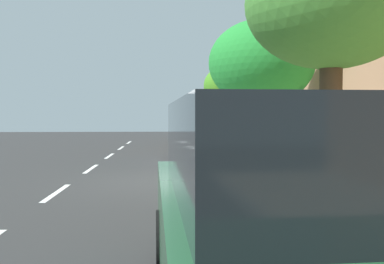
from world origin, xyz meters
TOP-DOWN VIEW (x-y plane):
  - ground at (0.00, 0.00)m, footprint 61.95×61.95m
  - sidewalk at (3.98, 0.00)m, footprint 3.43×38.72m
  - curb_edge at (2.19, 0.00)m, footprint 0.16×38.72m
  - lane_stripe_centre at (-2.53, -1.46)m, footprint 0.14×35.80m
  - lane_stripe_bike_edge at (0.72, 0.00)m, footprint 0.12×38.72m
  - building_facade at (5.95, 0.00)m, footprint 0.50×38.72m
  - parked_suv_green_nearest at (1.06, -7.95)m, footprint 2.12×4.78m
  - parked_pickup_white_second at (1.24, 4.78)m, footprint 2.19×5.37m
  - parked_sedan_tan_mid at (1.17, 13.52)m, footprint 2.06×4.51m
  - bicycle_at_curb at (1.72, -0.78)m, footprint 1.73×0.46m
  - cyclist_with_backpack at (1.95, -1.23)m, footprint 0.47×0.60m
  - street_tree_near_cyclist at (3.40, -3.17)m, footprint 3.46×3.46m
  - street_tree_mid_block at (3.40, 3.16)m, footprint 3.75×3.75m
  - street_tree_far_end at (3.40, 13.46)m, footprint 2.44×2.44m
  - pedestrian_on_phone at (4.16, 11.75)m, footprint 0.55×0.39m
  - fire_hydrant at (2.62, -3.22)m, footprint 0.22×0.22m

SIDE VIEW (x-z plane):
  - ground at x=0.00m, z-range 0.00..0.00m
  - lane_stripe_centre at x=-2.53m, z-range 0.00..0.01m
  - lane_stripe_bike_edge at x=0.72m, z-range 0.00..0.01m
  - sidewalk at x=3.98m, z-range 0.00..0.16m
  - curb_edge at x=2.19m, z-range 0.00..0.16m
  - bicycle_at_curb at x=1.72m, z-range 0.00..0.74m
  - fire_hydrant at x=2.62m, z-range 0.17..1.01m
  - parked_sedan_tan_mid at x=1.17m, z-range -0.01..1.51m
  - parked_pickup_white_second at x=1.24m, z-range -0.07..1.88m
  - parked_suv_green_nearest at x=1.06m, z-range 0.03..2.02m
  - cyclist_with_backpack at x=1.95m, z-range 0.19..1.90m
  - pedestrian_on_phone at x=4.16m, z-range 0.28..2.03m
  - building_facade at x=5.95m, z-range 0.00..6.75m
  - street_tree_far_end at x=3.40m, z-range 1.25..5.81m
  - street_tree_mid_block at x=3.40m, z-range 1.15..6.18m
  - street_tree_near_cyclist at x=3.40m, z-range 1.42..6.67m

